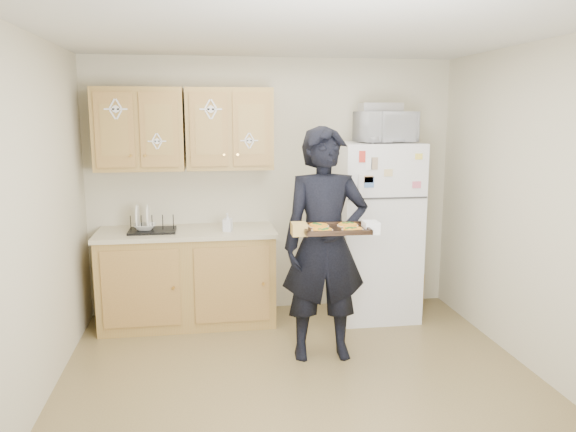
{
  "coord_description": "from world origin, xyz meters",
  "views": [
    {
      "loc": [
        -0.68,
        -3.7,
        1.97
      ],
      "look_at": [
        -0.05,
        0.45,
        1.2
      ],
      "focal_mm": 35.0,
      "sensor_mm": 36.0,
      "label": 1
    }
  ],
  "objects_px": {
    "refrigerator": "(375,231)",
    "baking_tray": "(335,229)",
    "microwave": "(386,127)",
    "person": "(325,245)",
    "dish_rack": "(152,223)"
  },
  "relations": [
    {
      "from": "person",
      "to": "dish_rack",
      "type": "bearing_deg",
      "value": 149.47
    },
    {
      "from": "person",
      "to": "refrigerator",
      "type": "bearing_deg",
      "value": 53.71
    },
    {
      "from": "baking_tray",
      "to": "dish_rack",
      "type": "distance_m",
      "value": 1.87
    },
    {
      "from": "baking_tray",
      "to": "microwave",
      "type": "distance_m",
      "value": 1.52
    },
    {
      "from": "baking_tray",
      "to": "microwave",
      "type": "relative_size",
      "value": 0.93
    },
    {
      "from": "person",
      "to": "microwave",
      "type": "xyz_separation_m",
      "value": [
        0.75,
        0.82,
        0.91
      ]
    },
    {
      "from": "refrigerator",
      "to": "baking_tray",
      "type": "distance_m",
      "value": 1.38
    },
    {
      "from": "dish_rack",
      "to": "baking_tray",
      "type": "bearing_deg",
      "value": -40.11
    },
    {
      "from": "baking_tray",
      "to": "microwave",
      "type": "bearing_deg",
      "value": 58.7
    },
    {
      "from": "refrigerator",
      "to": "microwave",
      "type": "xyz_separation_m",
      "value": [
        0.06,
        -0.05,
        0.99
      ]
    },
    {
      "from": "microwave",
      "to": "refrigerator",
      "type": "bearing_deg",
      "value": 128.56
    },
    {
      "from": "person",
      "to": "microwave",
      "type": "bearing_deg",
      "value": 49.75
    },
    {
      "from": "refrigerator",
      "to": "baking_tray",
      "type": "xyz_separation_m",
      "value": [
        -0.68,
        -1.17,
        0.27
      ]
    },
    {
      "from": "person",
      "to": "baking_tray",
      "type": "relative_size",
      "value": 3.91
    },
    {
      "from": "dish_rack",
      "to": "person",
      "type": "bearing_deg",
      "value": -32.5
    }
  ]
}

